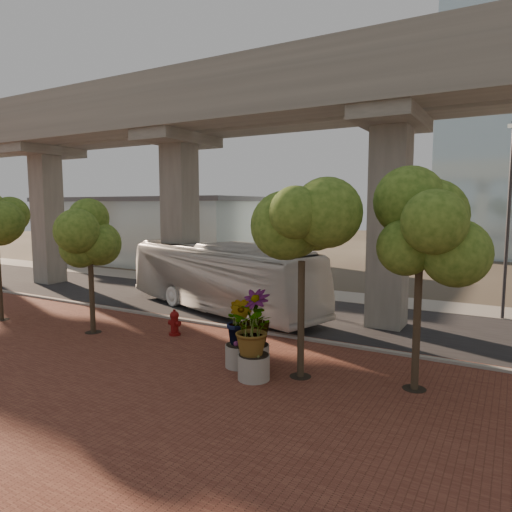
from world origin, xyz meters
The scene contains 17 objects.
ground centered at (0.00, 0.00, 0.00)m, with size 160.00×160.00×0.00m, color #3B342B.
brick_plaza centered at (0.00, -8.00, 0.03)m, with size 70.00×13.00×0.06m, color brown.
asphalt_road centered at (0.00, 2.00, 0.02)m, with size 90.00×8.00×0.04m, color black.
curb_strip centered at (0.00, -2.00, 0.08)m, with size 70.00×0.25×0.16m, color gray.
far_sidewalk centered at (0.00, 7.50, 0.03)m, with size 90.00×3.00×0.06m, color gray.
transit_viaduct centered at (0.00, 2.00, 7.29)m, with size 72.00×5.60×12.40m.
station_pavilion centered at (-20.00, 16.00, 3.22)m, with size 23.00×13.00×6.30m.
transit_bus centered at (-2.42, 0.84, 1.79)m, with size 3.01×12.84×3.58m, color silver.
fire_hydrant centered at (-1.41, -4.11, 0.59)m, with size 0.55×0.50×1.10m.
planter_front centered at (4.00, -6.72, 1.57)m, with size 2.27×2.27×2.49m.
planter_right centered at (3.48, -5.79, 1.68)m, with size 2.50×2.50×2.67m.
planter_left centered at (3.00, -5.97, 1.52)m, with size 2.19×2.19×2.41m.
street_tree_near_west centered at (-4.76, -5.55, 4.21)m, with size 3.23×3.23×5.64m.
street_tree_near_east centered at (5.19, -5.77, 4.86)m, with size 3.59×3.59×6.45m.
street_tree_far_east centered at (8.59, -4.98, 4.80)m, with size 3.65×3.65×6.43m.
streetlamp_west centered at (-10.26, 6.79, 5.03)m, with size 0.43×1.25×8.63m.
streetlamp_east centered at (10.63, 6.02, 5.40)m, with size 0.46×1.34×9.26m.
Camera 1 is at (11.00, -18.82, 5.57)m, focal length 32.00 mm.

